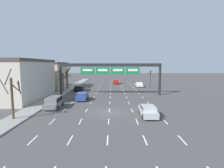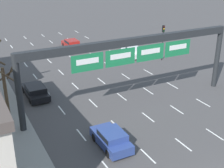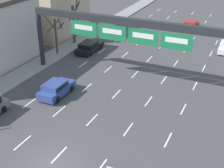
% 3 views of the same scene
% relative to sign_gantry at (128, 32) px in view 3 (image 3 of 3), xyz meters
% --- Properties ---
extents(ground_plane, '(220.00, 220.00, 0.00)m').
position_rel_sign_gantry_xyz_m(ground_plane, '(-0.00, -13.77, -5.54)').
color(ground_plane, '#474444').
extents(lane_dashes, '(13.32, 67.00, 0.01)m').
position_rel_sign_gantry_xyz_m(lane_dashes, '(0.00, -0.27, -5.54)').
color(lane_dashes, white).
rests_on(lane_dashes, ground_plane).
extents(sign_gantry, '(21.93, 0.70, 6.85)m').
position_rel_sign_gantry_xyz_m(sign_gantry, '(0.00, 0.00, 0.00)').
color(sign_gantry, '#232628').
rests_on(sign_gantry, ground_plane).
extents(building_far, '(8.25, 10.51, 7.20)m').
position_rel_sign_gantry_xyz_m(building_far, '(-17.15, 10.95, -1.93)').
color(building_far, '#C6B293').
rests_on(building_far, ground_plane).
extents(car_black, '(1.99, 4.76, 1.31)m').
position_rel_sign_gantry_xyz_m(car_black, '(-8.01, 6.36, -4.83)').
color(car_black, black).
rests_on(car_black, ground_plane).
extents(car_blue, '(1.89, 4.09, 1.44)m').
position_rel_sign_gantry_xyz_m(car_blue, '(-5.16, -5.44, -4.77)').
color(car_blue, navy).
rests_on(car_blue, ground_plane).
extents(car_red, '(1.95, 4.42, 1.37)m').
position_rel_sign_gantry_xyz_m(car_red, '(1.77, 21.86, -4.80)').
color(car_red, maroon).
rests_on(car_red, ground_plane).
extents(tree_bare_closest, '(1.75, 2.21, 6.10)m').
position_rel_sign_gantry_xyz_m(tree_bare_closest, '(-11.40, 8.41, -2.41)').
color(tree_bare_closest, brown).
rests_on(tree_bare_closest, sidewalk_left).
extents(tree_bare_third, '(2.51, 2.44, 5.07)m').
position_rel_sign_gantry_xyz_m(tree_bare_third, '(-11.29, 3.85, -2.71)').
color(tree_bare_third, brown).
rests_on(tree_bare_third, sidewalk_left).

